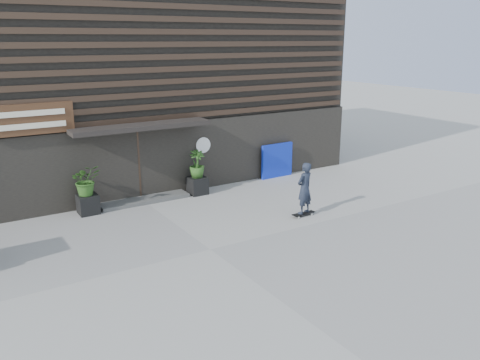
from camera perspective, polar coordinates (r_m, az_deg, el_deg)
ground at (r=12.86m, az=-3.47°, el=-8.02°), size 80.00×80.00×0.00m
entrance_step at (r=16.76m, az=-11.03°, el=-2.24°), size 3.00×0.80×0.12m
planter_pot_left at (r=15.97m, az=-17.17°, el=-2.69°), size 0.60×0.60×0.60m
bamboo_left at (r=15.75m, az=-17.40°, el=-0.00°), size 0.86×0.75×0.96m
planter_pot_right at (r=17.24m, az=-4.94°, el=-0.65°), size 0.60×0.60×0.60m
bamboo_right at (r=17.04m, az=-5.01°, el=1.87°), size 0.54×0.54×0.96m
blue_tarp at (r=19.24m, az=4.29°, el=2.26°), size 1.42×0.18×1.33m
building at (r=21.09m, az=-17.03°, el=11.98°), size 18.00×11.00×8.00m
skateboarder at (r=14.99m, az=7.47°, el=-0.98°), size 0.78×0.50×1.68m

